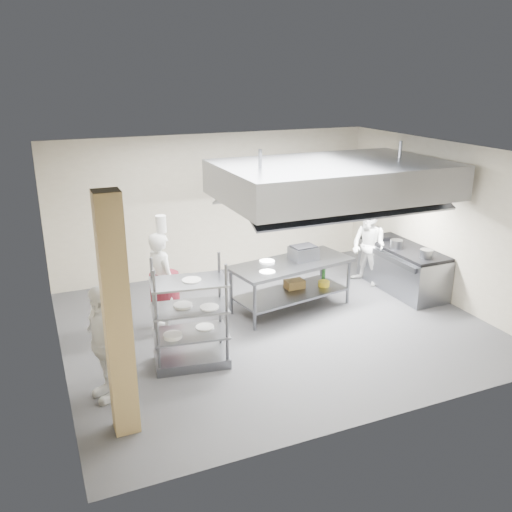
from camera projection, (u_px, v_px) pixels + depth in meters
name	position (u px, v px, depth m)	size (l,w,h in m)	color
floor	(274.00, 325.00, 9.46)	(7.00, 7.00, 0.00)	#39393B
ceiling	(276.00, 152.00, 8.49)	(7.00, 7.00, 0.00)	silver
wall_back	(216.00, 205.00, 11.59)	(7.00, 7.00, 0.00)	#A19780
wall_left	(52.00, 272.00, 7.68)	(6.00, 6.00, 0.00)	#A19780
wall_right	(442.00, 221.00, 10.28)	(6.00, 6.00, 0.00)	#A19780
column	(117.00, 318.00, 6.24)	(0.30, 0.30, 3.00)	tan
exhaust_hood	(333.00, 179.00, 9.52)	(4.00, 2.50, 0.60)	gray
hood_strip_a	(287.00, 202.00, 9.29)	(1.60, 0.12, 0.04)	white
hood_strip_b	(374.00, 193.00, 9.96)	(1.60, 0.12, 0.04)	white
wall_shelf	(294.00, 199.00, 12.12)	(1.50, 0.28, 0.04)	gray
island	(291.00, 286.00, 9.99)	(2.27, 0.95, 0.91)	gray
island_worktop	(291.00, 264.00, 9.85)	(2.27, 0.95, 0.06)	gray
island_undershelf	(291.00, 293.00, 10.04)	(2.09, 0.85, 0.04)	slate
pass_rack	(190.00, 314.00, 7.95)	(1.10, 0.64, 1.65)	gray
cooking_range	(402.00, 269.00, 10.91)	(0.80, 2.00, 0.84)	slate
range_top	(404.00, 248.00, 10.76)	(0.78, 1.96, 0.06)	black
chef_head	(162.00, 282.00, 9.03)	(0.64, 0.42, 1.74)	white
chef_line	(369.00, 247.00, 11.06)	(0.78, 0.61, 1.61)	white
chef_plating	(104.00, 343.00, 7.12)	(0.95, 0.40, 1.63)	silver
griddle	(303.00, 253.00, 9.97)	(0.48, 0.37, 0.23)	slate
wicker_basket	(294.00, 284.00, 10.22)	(0.35, 0.24, 0.15)	brown
stockpot	(396.00, 244.00, 10.64)	(0.24, 0.24, 0.17)	gray
plate_stack	(191.00, 332.00, 8.05)	(0.28, 0.28, 0.05)	white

